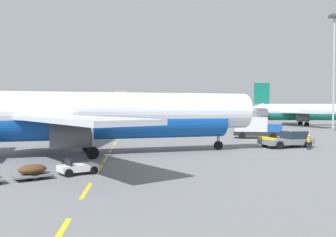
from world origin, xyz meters
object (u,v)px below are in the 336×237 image
Objects in this scene: pushback_tug at (288,140)px; baggage_train at (33,171)px; apron_light_mast_far at (334,58)px; fuel_service_truck at (27,127)px; airliner_far_center at (309,112)px; catering_truck at (256,127)px; airliner_foreground at (104,115)px; airliner_mid_left at (14,110)px; ground_crew_worker at (309,141)px.

baggage_train is at bearing -145.09° from pushback_tug.
pushback_tug is 0.29× the size of apron_light_mast_far.
fuel_service_truck is at bearing -167.11° from apron_light_mast_far.
catering_truck is (-25.24, -35.32, -1.82)m from airliner_far_center.
airliner_foreground is 53.59m from apron_light_mast_far.
pushback_tug is 0.20× the size of airliner_mid_left.
pushback_tug is at bearing -127.06° from apron_light_mast_far.
airliner_foreground is 1.53× the size of apron_light_mast_far.
airliner_mid_left is 81.99m from airliner_far_center.
ground_crew_worker is 0.07× the size of apron_light_mast_far.
pushback_tug is 0.88× the size of catering_truck.
airliner_far_center is (25.40, 47.57, 2.57)m from pushback_tug.
catering_truck is 0.33× the size of apron_light_mast_far.
airliner_mid_left is 90.53m from ground_crew_worker.
airliner_mid_left is at bearing 164.71° from airliner_far_center.
ground_crew_worker is (22.16, 2.03, -2.99)m from airliner_foreground.
apron_light_mast_far is (20.55, 15.19, 12.59)m from catering_truck.
airliner_mid_left is 91.11m from baggage_train.
apron_light_mast_far reaches higher than ground_crew_worker.
catering_truck is at bearing -125.54° from airliner_far_center.
fuel_service_truck is 0.32× the size of apron_light_mast_far.
baggage_train is (-24.40, -17.03, -0.38)m from pushback_tug.
ground_crew_worker is at bearing -115.65° from airliner_far_center.
airliner_foreground reaches higher than airliner_far_center.
catering_truck is at bearing 94.21° from ground_crew_worker.
catering_truck and fuel_service_truck have the same top height.
apron_light_mast_far is at bearing -103.10° from airliner_far_center.
airliner_mid_left is at bearing 133.40° from catering_truck.
apron_light_mast_far is (45.12, 44.46, 13.71)m from baggage_train.
pushback_tug is at bearing -118.10° from airliner_far_center.
pushback_tug is 29.76m from baggage_train.
apron_light_mast_far reaches higher than baggage_train.
airliner_foreground is 23.78m from fuel_service_truck.
airliner_foreground is 69.85m from airliner_far_center.
ground_crew_worker is (25.67, 14.33, 0.43)m from baggage_train.
catering_truck reaches higher than ground_crew_worker.
apron_light_mast_far reaches higher than airliner_far_center.
airliner_far_center is at bearing 76.90° from apron_light_mast_far.
apron_light_mast_far is (-4.68, -20.13, 10.77)m from airliner_far_center.
airliner_mid_left is at bearing 127.40° from ground_crew_worker.
airliner_far_center is at bearing 64.35° from ground_crew_worker.
catering_truck reaches higher than pushback_tug.
apron_light_mast_far is (20.72, 27.44, 13.33)m from pushback_tug.
pushback_tug is 87.62m from airliner_mid_left.
apron_light_mast_far is at bearing 37.71° from airliner_foreground.
apron_light_mast_far reaches higher than airliner_foreground.
ground_crew_worker is at bearing -64.88° from pushback_tug.
fuel_service_truck is (-13.24, 19.62, -2.30)m from airliner_foreground.
fuel_service_truck is at bearing -70.20° from airliner_mid_left.
ground_crew_worker is (1.10, -14.94, -0.69)m from catering_truck.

